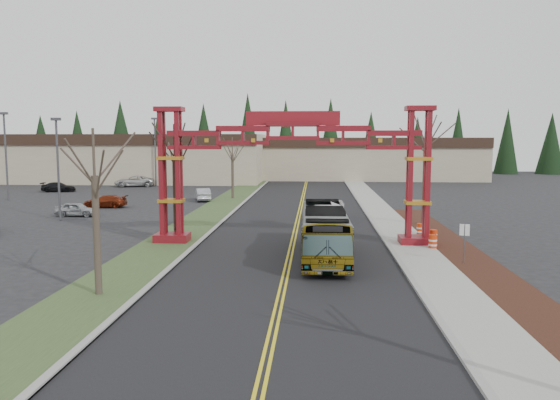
# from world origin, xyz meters

# --- Properties ---
(ground) EXTENTS (200.00, 200.00, 0.00)m
(ground) POSITION_xyz_m (0.00, 0.00, 0.00)
(ground) COLOR black
(ground) RESTS_ON ground
(road) EXTENTS (12.00, 110.00, 0.02)m
(road) POSITION_xyz_m (0.00, 25.00, 0.01)
(road) COLOR black
(road) RESTS_ON ground
(lane_line_left) EXTENTS (0.12, 100.00, 0.01)m
(lane_line_left) POSITION_xyz_m (-0.12, 25.00, 0.03)
(lane_line_left) COLOR yellow
(lane_line_left) RESTS_ON road
(lane_line_right) EXTENTS (0.12, 100.00, 0.01)m
(lane_line_right) POSITION_xyz_m (0.12, 25.00, 0.03)
(lane_line_right) COLOR yellow
(lane_line_right) RESTS_ON road
(curb_right) EXTENTS (0.30, 110.00, 0.15)m
(curb_right) POSITION_xyz_m (6.15, 25.00, 0.07)
(curb_right) COLOR gray
(curb_right) RESTS_ON ground
(sidewalk_right) EXTENTS (2.60, 110.00, 0.14)m
(sidewalk_right) POSITION_xyz_m (7.60, 25.00, 0.08)
(sidewalk_right) COLOR gray
(sidewalk_right) RESTS_ON ground
(landscape_strip) EXTENTS (2.60, 50.00, 0.12)m
(landscape_strip) POSITION_xyz_m (10.20, 10.00, 0.06)
(landscape_strip) COLOR black
(landscape_strip) RESTS_ON ground
(grass_median) EXTENTS (4.00, 110.00, 0.08)m
(grass_median) POSITION_xyz_m (-8.00, 25.00, 0.04)
(grass_median) COLOR #324623
(grass_median) RESTS_ON ground
(curb_left) EXTENTS (0.30, 110.00, 0.15)m
(curb_left) POSITION_xyz_m (-6.15, 25.00, 0.07)
(curb_left) COLOR gray
(curb_left) RESTS_ON ground
(gateway_arch) EXTENTS (18.20, 1.60, 8.90)m
(gateway_arch) POSITION_xyz_m (0.00, 18.00, 5.98)
(gateway_arch) COLOR maroon
(gateway_arch) RESTS_ON ground
(retail_building_west) EXTENTS (46.00, 22.30, 7.50)m
(retail_building_west) POSITION_xyz_m (-30.00, 71.96, 3.76)
(retail_building_west) COLOR tan
(retail_building_west) RESTS_ON ground
(retail_building_east) EXTENTS (38.00, 20.30, 7.00)m
(retail_building_east) POSITION_xyz_m (10.00, 79.95, 3.51)
(retail_building_east) COLOR tan
(retail_building_east) RESTS_ON ground
(conifer_treeline) EXTENTS (116.10, 5.60, 13.00)m
(conifer_treeline) POSITION_xyz_m (0.25, 92.00, 6.49)
(conifer_treeline) COLOR black
(conifer_treeline) RESTS_ON ground
(transit_bus) EXTENTS (2.70, 10.85, 3.01)m
(transit_bus) POSITION_xyz_m (1.99, 14.00, 1.51)
(transit_bus) COLOR #B6B9BE
(transit_bus) RESTS_ON ground
(silver_sedan) EXTENTS (2.75, 5.27, 1.65)m
(silver_sedan) POSITION_xyz_m (2.64, 28.56, 0.83)
(silver_sedan) COLOR #A5A8AD
(silver_sedan) RESTS_ON ground
(parked_car_near_a) EXTENTS (3.70, 1.50, 1.26)m
(parked_car_near_a) POSITION_xyz_m (-19.68, 29.51, 0.63)
(parked_car_near_a) COLOR #9CA0A3
(parked_car_near_a) RESTS_ON ground
(parked_car_mid_a) EXTENTS (4.42, 2.13, 1.24)m
(parked_car_mid_a) POSITION_xyz_m (-19.51, 35.68, 0.62)
(parked_car_mid_a) COLOR maroon
(parked_car_mid_a) RESTS_ON ground
(parked_car_far_a) EXTENTS (2.62, 4.46, 1.39)m
(parked_car_far_a) POSITION_xyz_m (-11.00, 42.26, 0.69)
(parked_car_far_a) COLOR #BABBC3
(parked_car_far_a) RESTS_ON ground
(parked_car_far_b) EXTENTS (6.00, 3.87, 1.54)m
(parked_car_far_b) POSITION_xyz_m (-24.52, 59.20, 0.77)
(parked_car_far_b) COLOR #BDBDBD
(parked_car_far_b) RESTS_ON ground
(parked_car_far_c) EXTENTS (4.44, 2.35, 1.23)m
(parked_car_far_c) POSITION_xyz_m (-31.77, 51.15, 0.61)
(parked_car_far_c) COLOR black
(parked_car_far_c) RESTS_ON ground
(bare_tree_median_near) EXTENTS (3.09, 3.09, 7.31)m
(bare_tree_median_near) POSITION_xyz_m (-8.00, 5.66, 5.24)
(bare_tree_median_near) COLOR #382D26
(bare_tree_median_near) RESTS_ON ground
(bare_tree_median_mid) EXTENTS (3.30, 3.30, 7.83)m
(bare_tree_median_mid) POSITION_xyz_m (-8.00, 19.05, 5.61)
(bare_tree_median_mid) COLOR #382D26
(bare_tree_median_mid) RESTS_ON ground
(bare_tree_median_far) EXTENTS (3.05, 3.05, 7.03)m
(bare_tree_median_far) POSITION_xyz_m (-8.00, 44.54, 4.98)
(bare_tree_median_far) COLOR #382D26
(bare_tree_median_far) RESTS_ON ground
(bare_tree_right_far) EXTENTS (3.31, 3.31, 8.72)m
(bare_tree_right_far) POSITION_xyz_m (10.00, 26.09, 6.48)
(bare_tree_right_far) COLOR #382D26
(bare_tree_right_far) RESTS_ON ground
(light_pole_near) EXTENTS (0.74, 0.37, 8.58)m
(light_pole_near) POSITION_xyz_m (-19.99, 27.04, 4.96)
(light_pole_near) COLOR #3F3F44
(light_pole_near) RESTS_ON ground
(light_pole_mid) EXTENTS (0.84, 0.42, 9.74)m
(light_pole_mid) POSITION_xyz_m (-32.77, 41.22, 5.64)
(light_pole_mid) COLOR #3F3F44
(light_pole_mid) RESTS_ON ground
(light_pole_far) EXTENTS (0.85, 0.43, 9.84)m
(light_pole_far) POSITION_xyz_m (-21.70, 60.51, 5.69)
(light_pole_far) COLOR #3F3F44
(light_pole_far) RESTS_ON ground
(street_sign) EXTENTS (0.51, 0.19, 2.28)m
(street_sign) POSITION_xyz_m (9.53, 12.48, 1.64)
(street_sign) COLOR #3F3F44
(street_sign) RESTS_ON ground
(barrel_south) EXTENTS (0.52, 0.52, 0.96)m
(barrel_south) POSITION_xyz_m (8.74, 16.58, 0.48)
(barrel_south) COLOR red
(barrel_south) RESTS_ON ground
(barrel_mid) EXTENTS (0.50, 0.50, 0.93)m
(barrel_mid) POSITION_xyz_m (9.20, 18.63, 0.47)
(barrel_mid) COLOR red
(barrel_mid) RESTS_ON ground
(barrel_north) EXTENTS (0.48, 0.48, 0.89)m
(barrel_north) POSITION_xyz_m (8.89, 21.52, 0.45)
(barrel_north) COLOR red
(barrel_north) RESTS_ON ground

